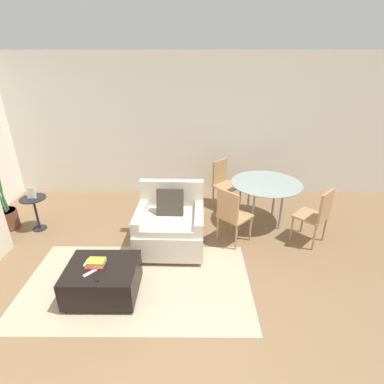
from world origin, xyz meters
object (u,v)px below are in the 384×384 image
at_px(potted_plant, 4,213).
at_px(dining_table, 266,187).
at_px(tv_remote_primary, 90,273).
at_px(tv_remote_secondary, 97,277).
at_px(armchair, 170,226).
at_px(book_stack, 96,263).
at_px(side_table, 35,208).
at_px(picture_frame, 31,193).
at_px(dining_chair_near_left, 232,213).
at_px(dining_chair_near_right, 317,213).
at_px(ottoman, 103,279).
at_px(dining_chair_far_left, 224,181).

bearing_deg(potted_plant, dining_table, 2.91).
distance_m(tv_remote_primary, tv_remote_secondary, 0.12).
relative_size(armchair, book_stack, 4.12).
xyz_separation_m(tv_remote_primary, potted_plant, (-1.96, 1.65, -0.13)).
bearing_deg(tv_remote_primary, side_table, 131.20).
height_order(tv_remote_primary, picture_frame, picture_frame).
xyz_separation_m(armchair, dining_chair_near_left, (0.91, 0.11, 0.15)).
bearing_deg(dining_chair_near_right, armchair, -177.06).
height_order(book_stack, picture_frame, picture_frame).
relative_size(ottoman, picture_frame, 4.53).
distance_m(ottoman, dining_chair_near_left, 2.01).
bearing_deg(side_table, dining_table, 3.85).
xyz_separation_m(book_stack, dining_table, (2.35, 1.73, 0.22)).
xyz_separation_m(ottoman, tv_remote_secondary, (0.01, -0.19, 0.19)).
distance_m(potted_plant, dining_table, 4.36).
distance_m(dining_chair_near_left, dining_chair_near_right, 1.27).
xyz_separation_m(dining_chair_near_right, dining_chair_far_left, (-1.27, 1.27, 0.00)).
bearing_deg(picture_frame, tv_remote_primary, -48.80).
distance_m(armchair, dining_chair_near_left, 0.93).
distance_m(armchair, tv_remote_secondary, 1.40).
bearing_deg(dining_table, armchair, -154.15).
height_order(picture_frame, dining_table, picture_frame).
bearing_deg(book_stack, dining_chair_near_right, 20.11).
xyz_separation_m(potted_plant, dining_table, (4.34, 0.22, 0.39)).
bearing_deg(book_stack, potted_plant, 142.85).
xyz_separation_m(potted_plant, dining_chair_near_right, (4.98, -0.42, 0.24)).
bearing_deg(picture_frame, dining_chair_near_left, -6.92).
bearing_deg(dining_table, dining_chair_near_right, -45.00).
height_order(dining_chair_near_left, dining_chair_near_right, same).
distance_m(potted_plant, side_table, 0.57).
height_order(armchair, book_stack, armchair).
height_order(book_stack, side_table, side_table).
distance_m(potted_plant, dining_chair_near_left, 3.73).
xyz_separation_m(tv_remote_secondary, potted_plant, (-2.06, 1.72, -0.13)).
distance_m(armchair, picture_frame, 2.31).
relative_size(tv_remote_primary, tv_remote_secondary, 0.97).
distance_m(book_stack, dining_chair_far_left, 2.92).
height_order(potted_plant, dining_chair_near_left, potted_plant).
height_order(tv_remote_secondary, dining_chair_near_right, dining_chair_near_right).
xyz_separation_m(tv_remote_secondary, side_table, (-1.51, 1.69, -0.01)).
bearing_deg(dining_chair_near_left, tv_remote_primary, -144.73).
height_order(ottoman, picture_frame, picture_frame).
height_order(dining_chair_near_right, dining_chair_far_left, same).
relative_size(armchair, picture_frame, 5.44).
bearing_deg(dining_chair_far_left, dining_chair_near_right, -45.00).
relative_size(tv_remote_secondary, picture_frame, 0.85).
bearing_deg(dining_chair_near_left, dining_chair_near_right, 0.00).
relative_size(picture_frame, dining_chair_far_left, 0.20).
bearing_deg(potted_plant, side_table, -3.52).
bearing_deg(ottoman, dining_chair_near_left, 34.15).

